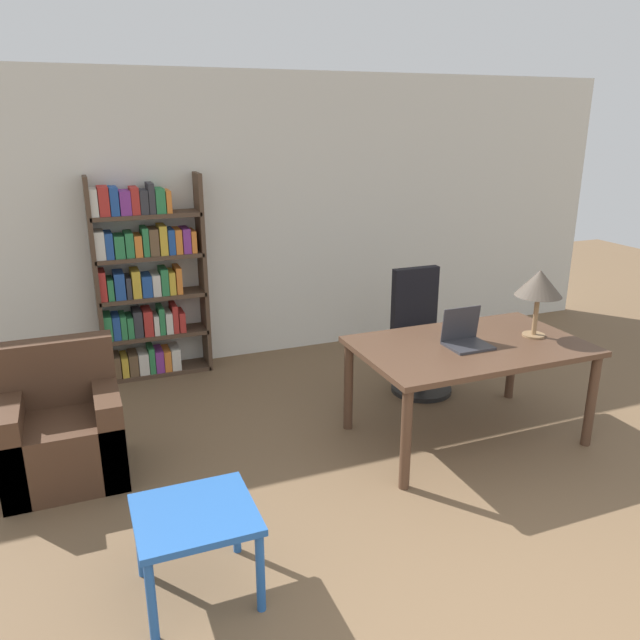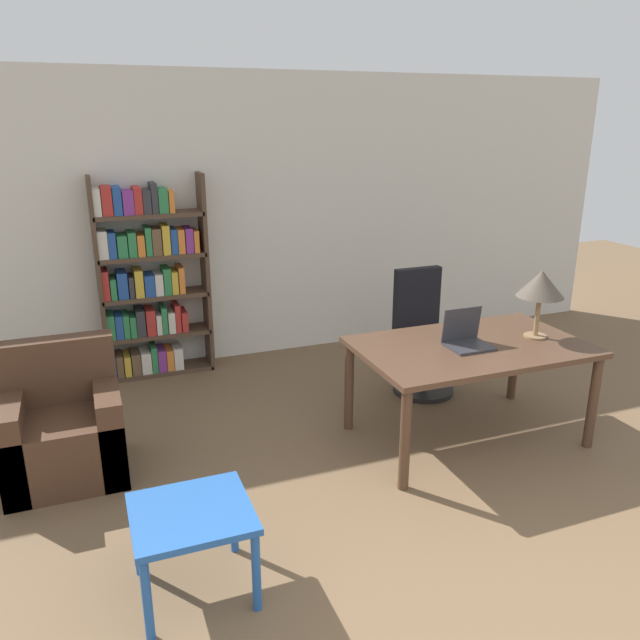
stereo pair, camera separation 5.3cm
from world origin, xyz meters
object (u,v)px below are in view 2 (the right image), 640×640
at_px(desk, 471,355).
at_px(office_chair, 421,339).
at_px(table_lamp, 541,285).
at_px(side_table_blue, 192,523).
at_px(laptop, 466,338).
at_px(bookshelf, 148,282).
at_px(armchair, 64,432).

bearing_deg(desk, office_chair, 82.30).
relative_size(table_lamp, side_table_blue, 0.87).
xyz_separation_m(laptop, bookshelf, (-1.96, 2.11, 0.08)).
xyz_separation_m(office_chair, side_table_blue, (-2.29, -1.77, -0.07)).
bearing_deg(bookshelf, office_chair, -29.51).
distance_m(office_chair, side_table_blue, 2.90).
xyz_separation_m(desk, side_table_blue, (-2.17, -0.88, -0.25)).
relative_size(laptop, bookshelf, 0.17).
height_order(desk, armchair, armchair).
height_order(table_lamp, side_table_blue, table_lamp).
bearing_deg(table_lamp, office_chair, 113.96).
distance_m(laptop, table_lamp, 0.68).
xyz_separation_m(laptop, office_chair, (0.18, 0.90, -0.33)).
relative_size(office_chair, armchair, 1.19).
xyz_separation_m(laptop, armchair, (-2.72, 0.53, -0.49)).
bearing_deg(bookshelf, laptop, -47.15).
bearing_deg(office_chair, table_lamp, -66.04).
distance_m(office_chair, armchair, 2.92).
relative_size(desk, bookshelf, 0.90).
bearing_deg(desk, armchair, 169.39).
distance_m(table_lamp, office_chair, 1.21).
bearing_deg(table_lamp, laptop, 177.78).
bearing_deg(office_chair, armchair, -172.61).
relative_size(desk, side_table_blue, 2.83).
xyz_separation_m(armchair, bookshelf, (0.76, 1.58, 0.57)).
bearing_deg(laptop, bookshelf, 132.85).
height_order(desk, side_table_blue, desk).
xyz_separation_m(table_lamp, side_table_blue, (-2.70, -0.85, -0.73)).
height_order(table_lamp, office_chair, table_lamp).
bearing_deg(armchair, bookshelf, 64.39).
bearing_deg(bookshelf, desk, -46.24).
bearing_deg(side_table_blue, table_lamp, 17.42).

